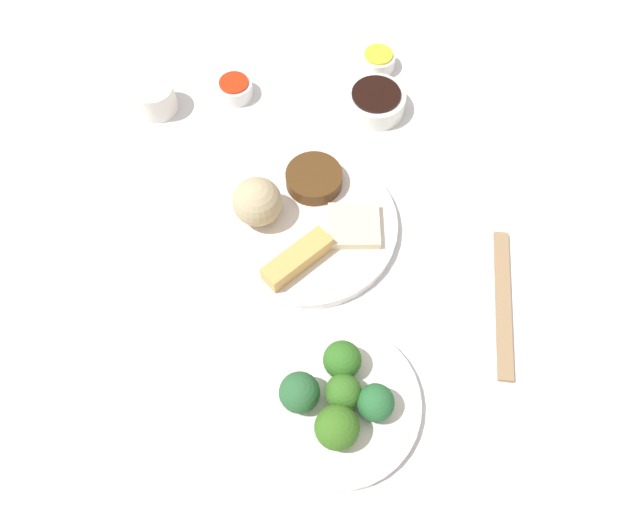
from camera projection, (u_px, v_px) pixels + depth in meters
name	position (u px, v px, depth m)	size (l,w,h in m)	color
tabletop	(332.00, 205.00, 0.95)	(2.20, 2.20, 0.02)	white
main_plate	(306.00, 225.00, 0.91)	(0.27, 0.27, 0.02)	white
rice_scoop	(257.00, 202.00, 0.88)	(0.07, 0.07, 0.07)	tan
spring_roll	(297.00, 259.00, 0.86)	(0.11, 0.03, 0.03)	#DBA754
crab_rangoon_wonton	(354.00, 226.00, 0.89)	(0.07, 0.07, 0.01)	beige
stir_fry_heap	(314.00, 179.00, 0.93)	(0.08, 0.08, 0.02)	#4D2F14
broccoli_plate	(337.00, 403.00, 0.79)	(0.21, 0.21, 0.01)	white
broccoli_floret_0	(343.00, 392.00, 0.76)	(0.05, 0.05, 0.05)	#376E23
broccoli_floret_1	(299.00, 392.00, 0.76)	(0.05, 0.05, 0.05)	#2A6335
broccoli_floret_2	(337.00, 427.00, 0.74)	(0.05, 0.05, 0.05)	#3A7020
broccoli_floret_3	(342.00, 360.00, 0.78)	(0.05, 0.05, 0.05)	#326F23
broccoli_floret_4	(379.00, 402.00, 0.76)	(0.05, 0.05, 0.05)	#296936
soy_sauce_bowl	(375.00, 102.00, 1.01)	(0.10, 0.10, 0.03)	white
soy_sauce_bowl_liquid	(376.00, 94.00, 1.00)	(0.08, 0.08, 0.00)	black
sauce_ramekin_sweet_and_sour	(235.00, 89.00, 1.03)	(0.06, 0.06, 0.03)	white
sauce_ramekin_sweet_and_sour_liquid	(234.00, 83.00, 1.02)	(0.05, 0.05, 0.00)	red
sauce_ramekin_hot_mustard	(378.00, 61.00, 1.06)	(0.06, 0.06, 0.03)	white
sauce_ramekin_hot_mustard_liquid	(379.00, 54.00, 1.05)	(0.05, 0.05, 0.00)	yellow
teacup	(156.00, 98.00, 1.01)	(0.07, 0.07, 0.05)	silver
chopsticks_pair	(503.00, 303.00, 0.86)	(0.22, 0.02, 0.01)	#9C7C56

